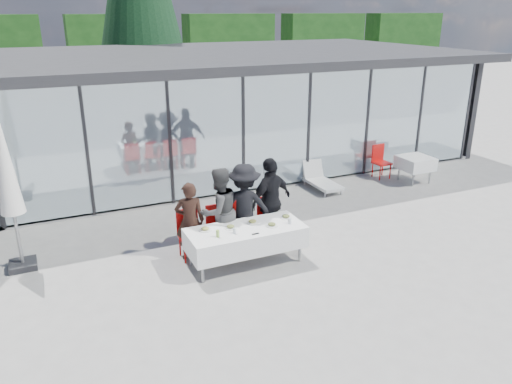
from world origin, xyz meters
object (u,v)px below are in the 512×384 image
(diner_chair_c, at_px, (243,222))
(plate_extra, at_px, (272,225))
(dining_table, at_px, (246,238))
(diner_b, at_px, (219,211))
(diner_chair_d, at_px, (269,217))
(plate_a, at_px, (205,229))
(plate_b, at_px, (230,227))
(folded_eyeglasses, at_px, (255,234))
(diner_d, at_px, (271,201))
(spare_chair_b, at_px, (333,159))
(spare_table_right, at_px, (415,163))
(diner_a, at_px, (190,221))
(juice_bottle, at_px, (218,234))
(diner_chair_a, at_px, (189,231))
(lounger, at_px, (320,179))
(diner_chair_b, at_px, (218,226))
(spare_chair_a, at_px, (380,159))
(market_umbrella, at_px, (7,174))
(plate_c, at_px, (253,222))
(diner_c, at_px, (244,207))
(plate_d, at_px, (286,217))

(diner_chair_c, bearing_deg, plate_extra, -74.55)
(diner_chair_c, bearing_deg, dining_table, -108.75)
(diner_b, relative_size, diner_chair_d, 1.84)
(plate_a, bearing_deg, plate_b, -12.03)
(folded_eyeglasses, bearing_deg, dining_table, 99.79)
(diner_chair_c, distance_m, diner_d, 0.72)
(plate_a, distance_m, spare_chair_b, 6.38)
(spare_table_right, bearing_deg, plate_b, -159.77)
(diner_a, height_order, diner_b, diner_b)
(diner_d, relative_size, diner_chair_d, 1.91)
(dining_table, xyz_separation_m, juice_bottle, (-0.62, -0.16, 0.28))
(diner_chair_a, bearing_deg, diner_d, -2.84)
(plate_a, height_order, lounger, plate_a)
(diner_chair_b, xyz_separation_m, plate_extra, (0.78, -0.87, 0.24))
(diner_d, bearing_deg, plate_a, -4.03)
(plate_b, height_order, spare_chair_b, spare_chair_b)
(diner_a, bearing_deg, diner_b, -165.03)
(diner_chair_d, bearing_deg, diner_chair_b, 180.00)
(spare_table_right, height_order, spare_chair_b, spare_chair_b)
(spare_chair_a, relative_size, spare_chair_b, 1.00)
(folded_eyeglasses, bearing_deg, juice_bottle, 165.80)
(plate_b, bearing_deg, market_umbrella, 158.37)
(diner_chair_d, height_order, plate_c, diner_chair_d)
(spare_chair_b, xyz_separation_m, market_umbrella, (-8.44, -2.32, 1.37))
(diner_c, bearing_deg, plate_c, 104.31)
(diner_a, bearing_deg, plate_a, 124.64)
(diner_c, bearing_deg, dining_table, 87.72)
(plate_extra, xyz_separation_m, juice_bottle, (-1.12, -0.04, 0.04))
(diner_chair_a, distance_m, plate_b, 0.93)
(plate_extra, distance_m, market_umbrella, 4.92)
(diner_b, distance_m, diner_c, 0.54)
(plate_extra, distance_m, spare_chair_a, 6.23)
(dining_table, relative_size, diner_b, 1.26)
(spare_table_right, xyz_separation_m, lounger, (-2.75, 0.66, -0.30))
(plate_b, bearing_deg, spare_chair_b, 38.75)
(plate_extra, bearing_deg, diner_chair_a, 148.00)
(juice_bottle, distance_m, lounger, 5.42)
(plate_b, height_order, folded_eyeglasses, plate_b)
(plate_c, xyz_separation_m, spare_table_right, (6.12, 2.38, -0.22))
(folded_eyeglasses, bearing_deg, plate_extra, 25.56)
(diner_chair_a, distance_m, diner_d, 1.79)
(spare_table_right, distance_m, spare_chair_a, 1.00)
(diner_b, height_order, plate_extra, diner_b)
(plate_d, relative_size, lounger, 0.18)
(diner_chair_b, distance_m, plate_extra, 1.20)
(diner_chair_a, relative_size, spare_table_right, 1.13)
(spare_table_right, bearing_deg, diner_chair_c, -163.56)
(diner_chair_b, relative_size, diner_chair_d, 1.00)
(plate_extra, relative_size, juice_bottle, 1.76)
(diner_chair_b, bearing_deg, diner_b, -90.00)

